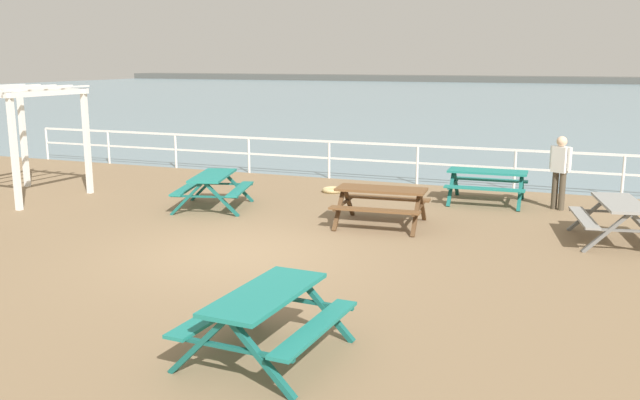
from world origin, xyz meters
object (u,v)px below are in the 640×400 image
object	(u,v)px
picnic_table_near_left	(381,197)
picnic_table_corner	(487,178)
picnic_table_far_right	(266,308)
visitor	(560,168)
picnic_table_near_right	(620,212)
lattice_pergola	(17,116)
picnic_table_mid_centre	(213,183)

from	to	relation	value
picnic_table_near_left	picnic_table_corner	world-z (taller)	same
picnic_table_far_right	picnic_table_corner	distance (m)	9.64
picnic_table_near_left	visitor	size ratio (longest dim) A/B	1.15
picnic_table_near_left	picnic_table_near_right	world-z (taller)	same
visitor	lattice_pergola	bearing A→B (deg)	134.63
picnic_table_far_right	picnic_table_corner	world-z (taller)	same
picnic_table_near_left	picnic_table_mid_centre	size ratio (longest dim) A/B	0.89
picnic_table_near_right	visitor	size ratio (longest dim) A/B	1.24
lattice_pergola	picnic_table_mid_centre	bearing A→B (deg)	10.95
picnic_table_near_right	picnic_table_far_right	bearing A→B (deg)	139.59
picnic_table_near_left	lattice_pergola	bearing A→B (deg)	178.47
picnic_table_far_right	picnic_table_near_right	bearing A→B (deg)	-26.57
picnic_table_corner	lattice_pergola	distance (m)	11.33
picnic_table_near_right	picnic_table_corner	distance (m)	3.91
picnic_table_near_right	picnic_table_mid_centre	world-z (taller)	same
visitor	lattice_pergola	world-z (taller)	lattice_pergola
picnic_table_near_right	visitor	distance (m)	2.88
picnic_table_mid_centre	lattice_pergola	xyz separation A→B (m)	(-4.98, -0.64, 1.41)
picnic_table_mid_centre	picnic_table_corner	world-z (taller)	same
picnic_table_near_left	visitor	bearing A→B (deg)	37.55
picnic_table_near_left	picnic_table_near_right	xyz separation A→B (m)	(4.46, 0.33, 0.00)
picnic_table_corner	lattice_pergola	size ratio (longest dim) A/B	0.69
picnic_table_far_right	picnic_table_corner	bearing A→B (deg)	-3.52
picnic_table_mid_centre	lattice_pergola	bearing A→B (deg)	81.59
picnic_table_near_left	picnic_table_corner	xyz separation A→B (m)	(1.68, 3.08, 0.00)
picnic_table_mid_centre	picnic_table_corner	xyz separation A→B (m)	(5.70, 2.87, 0.00)
lattice_pergola	picnic_table_near_right	bearing A→B (deg)	6.87
picnic_table_near_right	lattice_pergola	distance (m)	13.56
picnic_table_far_right	picnic_table_mid_centre	bearing A→B (deg)	37.46
picnic_table_corner	picnic_table_near_right	bearing A→B (deg)	-46.84
picnic_table_near_left	visitor	world-z (taller)	visitor
picnic_table_near_left	picnic_table_far_right	distance (m)	6.53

